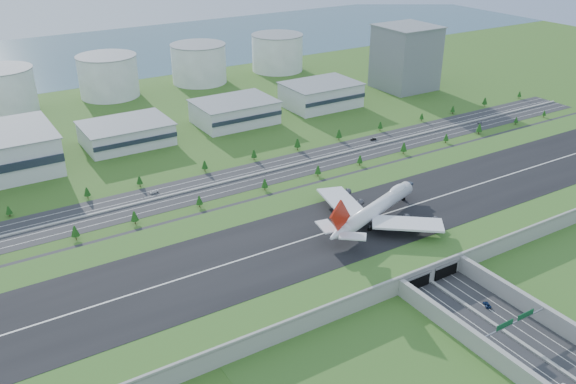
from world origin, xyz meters
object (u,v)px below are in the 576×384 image
boeing_747 (375,209)px  car_6 (480,122)px  office_tower (406,58)px  car_5 (373,139)px  car_0 (484,340)px  car_2 (487,305)px  car_7 (154,192)px  fuel_tank_a (3,91)px

boeing_747 → car_6: boeing_747 is taller
office_tower → car_5: size_ratio=12.19×
car_0 → car_6: bearing=56.1°
car_2 → car_0: bearing=62.8°
office_tower → car_7: 289.20m
car_6 → car_5: bearing=64.8°
car_2 → car_6: bearing=-113.1°
boeing_747 → car_5: (85.98, 106.64, -14.03)m
fuel_tank_a → car_2: 406.53m
fuel_tank_a → car_2: size_ratio=10.47×
office_tower → car_0: bearing=-126.5°
fuel_tank_a → car_0: size_ratio=12.58×
office_tower → car_7: (-273.00, -91.66, -26.62)m
fuel_tank_a → car_7: bearing=-77.2°
boeing_747 → car_6: bearing=7.7°
car_0 → car_7: car_7 is taller
office_tower → boeing_747: 277.76m
car_7 → office_tower: bearing=104.0°
car_0 → car_5: size_ratio=0.88×
fuel_tank_a → car_6: 376.21m
car_0 → office_tower: bearing=66.9°
boeing_747 → car_2: 74.30m
car_0 → car_2: 24.38m
boeing_747 → fuel_tank_a: bearing=92.3°
car_5 → car_6: bearing=84.2°
boeing_747 → car_6: (178.83, 92.03, -14.12)m
car_2 → office_tower: bearing=-101.6°
car_0 → fuel_tank_a: bearing=118.6°
boeing_747 → car_5: boeing_747 is taller
boeing_747 → car_0: boeing_747 is taller
car_2 → car_5: bearing=-91.2°
car_0 → boeing_747: bearing=92.6°
car_6 → boeing_747: bearing=101.0°
fuel_tank_a → car_6: bearing=-36.0°
fuel_tank_a → car_2: fuel_tank_a is taller
boeing_747 → car_0: 90.94m
boeing_747 → car_0: bearing=-120.4°
office_tower → car_6: (-15.81, -105.73, -26.72)m
office_tower → car_5: (-108.66, -91.12, -26.64)m
office_tower → fuel_tank_a: office_tower is taller
car_2 → car_6: 241.75m
car_0 → car_5: (102.84, 194.88, 0.07)m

